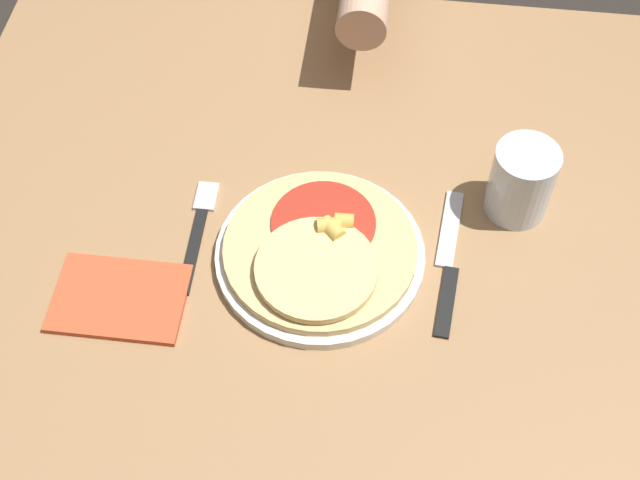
{
  "coord_description": "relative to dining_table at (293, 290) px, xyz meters",
  "views": [
    {
      "loc": [
        0.11,
        -0.65,
        1.68
      ],
      "look_at": [
        0.04,
        -0.02,
        0.8
      ],
      "focal_mm": 50.0,
      "sensor_mm": 36.0,
      "label": 1
    }
  ],
  "objects": [
    {
      "name": "drinking_glass",
      "position": [
        0.28,
        0.09,
        0.17
      ],
      "size": [
        0.08,
        0.08,
        0.1
      ],
      "color": "silver",
      "rests_on": "dining_table"
    },
    {
      "name": "plate",
      "position": [
        0.04,
        -0.02,
        0.12
      ],
      "size": [
        0.26,
        0.26,
        0.01
      ],
      "color": "silver",
      "rests_on": "dining_table"
    },
    {
      "name": "pizza",
      "position": [
        0.04,
        -0.03,
        0.14
      ],
      "size": [
        0.24,
        0.24,
        0.04
      ],
      "color": "#DBBC7A",
      "rests_on": "plate"
    },
    {
      "name": "dining_table",
      "position": [
        0.0,
        0.0,
        0.0
      ],
      "size": [
        0.98,
        0.97,
        0.76
      ],
      "color": "#9E754C",
      "rests_on": "ground_plane"
    },
    {
      "name": "knife",
      "position": [
        0.2,
        -0.01,
        0.12
      ],
      "size": [
        0.03,
        0.22,
        0.0
      ],
      "color": "black",
      "rests_on": "dining_table"
    },
    {
      "name": "ground_plane",
      "position": [
        0.0,
        0.0,
        -0.64
      ],
      "size": [
        8.0,
        8.0,
        0.0
      ],
      "primitive_type": "plane",
      "color": "#2D2823"
    },
    {
      "name": "fork",
      "position": [
        -0.12,
        0.0,
        0.12
      ],
      "size": [
        0.03,
        0.18,
        0.0
      ],
      "color": "black",
      "rests_on": "dining_table"
    },
    {
      "name": "napkin",
      "position": [
        -0.19,
        -0.11,
        0.12
      ],
      "size": [
        0.16,
        0.11,
        0.01
      ],
      "color": "#C6512D",
      "rests_on": "dining_table"
    }
  ]
}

